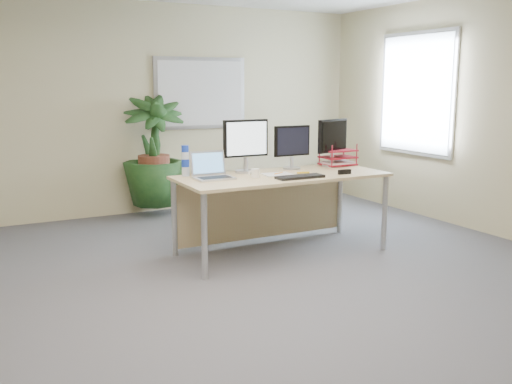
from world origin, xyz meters
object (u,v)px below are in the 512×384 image
desk (276,190)px  floor_plant (154,158)px  monitor_right (292,144)px  monitor_left (246,142)px  laptop (212,172)px

desk → floor_plant: (-0.61, 2.05, 0.12)m
floor_plant → monitor_right: 2.12m
monitor_right → desk: bearing=-151.0°
floor_plant → monitor_left: floor_plant is taller
floor_plant → laptop: bearing=-92.4°
floor_plant → monitor_right: (0.89, -1.89, 0.31)m
desk → laptop: (-0.70, 0.00, 0.23)m
floor_plant → monitor_right: bearing=-64.7°
desk → floor_plant: bearing=106.7°
desk → monitor_left: monitor_left is taller
monitor_left → monitor_right: bearing=-0.3°
floor_plant → monitor_left: bearing=-79.4°
monitor_left → laptop: monitor_left is taller
desk → laptop: laptop is taller
laptop → floor_plant: bearing=87.6°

